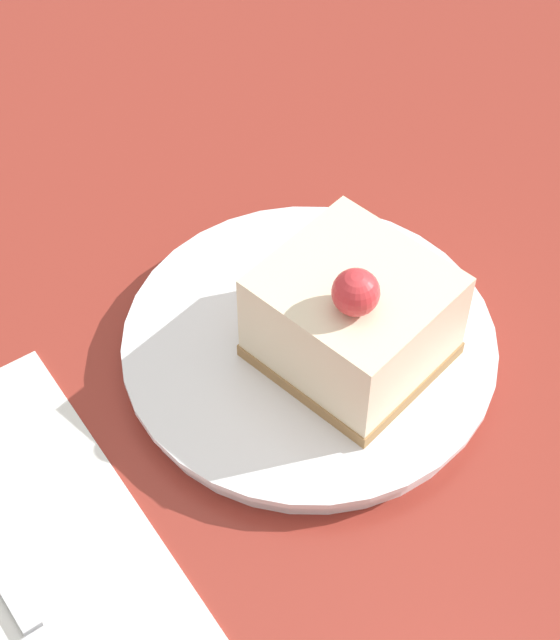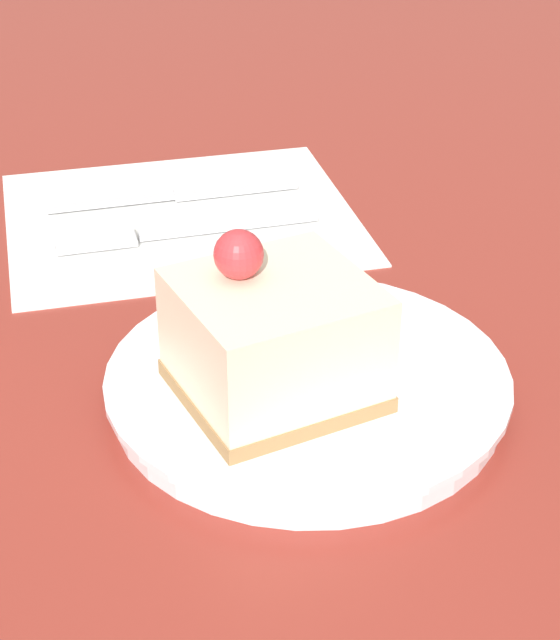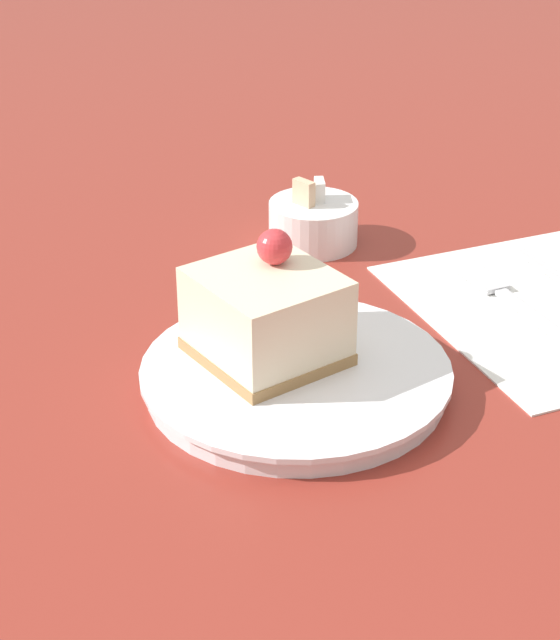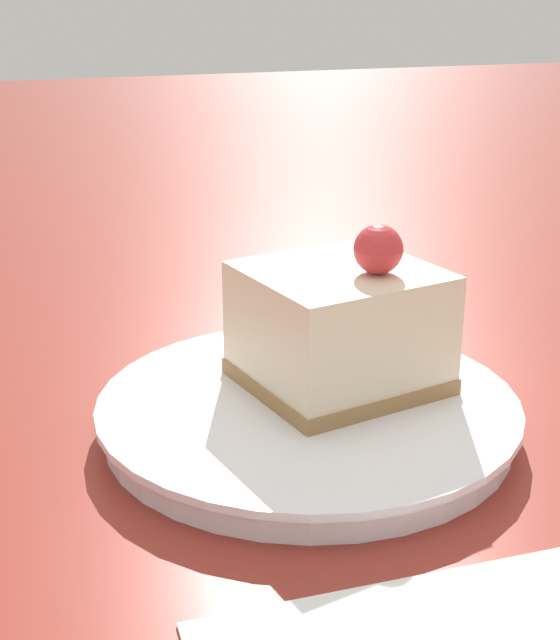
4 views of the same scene
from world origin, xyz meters
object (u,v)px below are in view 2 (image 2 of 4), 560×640
object	(u,v)px
cake_slice	(274,338)
fork	(164,233)
knife	(198,193)
plate	(308,384)

from	to	relation	value
cake_slice	fork	world-z (taller)	cake_slice
cake_slice	fork	size ratio (longest dim) A/B	0.58
fork	knife	xyz separation A→B (m)	(0.06, -0.04, 0.00)
plate	fork	distance (m)	0.21
plate	cake_slice	bearing A→B (deg)	116.65
fork	knife	bearing A→B (deg)	-30.99
plate	fork	bearing A→B (deg)	8.20
plate	knife	distance (m)	0.26
plate	cake_slice	size ratio (longest dim) A/B	2.03
knife	plate	bearing A→B (deg)	-178.74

